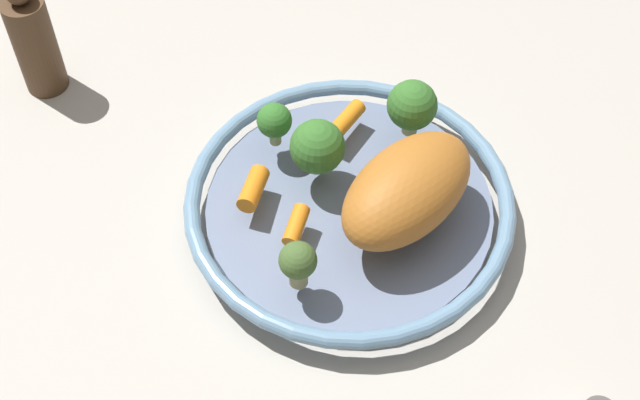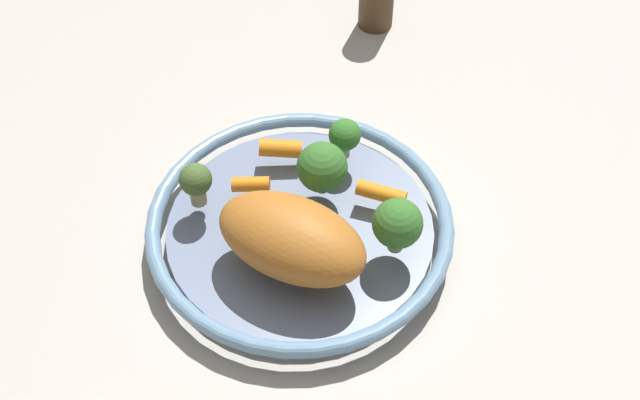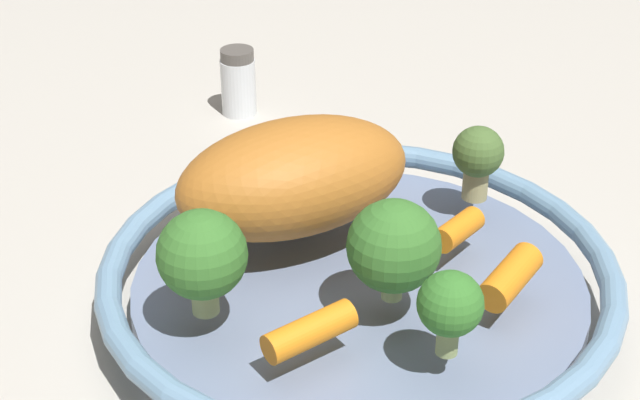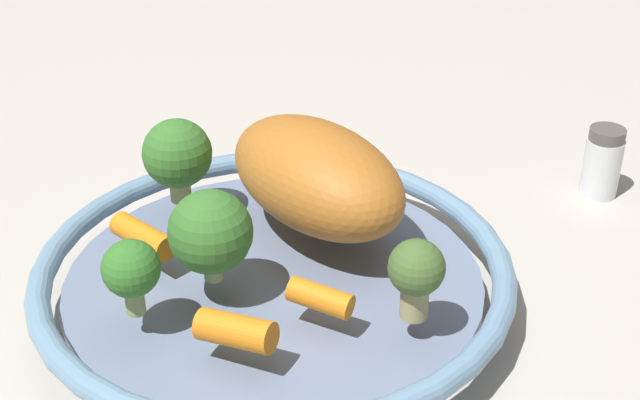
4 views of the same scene
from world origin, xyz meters
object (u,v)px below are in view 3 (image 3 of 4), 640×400
object	(u,v)px
serving_bowl	(359,281)
baby_carrot_center	(310,331)
broccoli_floret_large	(202,256)
salt_shaker	(238,82)
broccoli_floret_mid	(478,156)
baby_carrot_left	(510,277)
broccoli_floret_edge	(450,306)
baby_carrot_back	(458,229)
broccoli_floret_small	(394,246)
roast_chicken_piece	(294,177)

from	to	relation	value
serving_bowl	baby_carrot_center	size ratio (longest dim) A/B	6.12
broccoli_floret_large	salt_shaker	distance (m)	0.37
broccoli_floret_mid	baby_carrot_left	bearing A→B (deg)	32.68
baby_carrot_left	broccoli_floret_edge	distance (m)	0.08
serving_bowl	broccoli_floret_edge	distance (m)	0.12
baby_carrot_left	salt_shaker	distance (m)	0.39
baby_carrot_back	baby_carrot_left	xyz separation A→B (m)	(0.04, 0.05, 0.00)
serving_bowl	broccoli_floret_edge	xyz separation A→B (m)	(0.06, 0.09, 0.05)
serving_bowl	baby_carrot_back	bearing A→B (deg)	136.93
baby_carrot_back	salt_shaker	size ratio (longest dim) A/B	0.67
broccoli_floret_large	broccoli_floret_small	bearing A→B (deg)	127.05
serving_bowl	broccoli_floret_large	xyz separation A→B (m)	(0.10, -0.05, 0.06)
baby_carrot_left	broccoli_floret_mid	size ratio (longest dim) A/B	0.90
broccoli_floret_mid	salt_shaker	size ratio (longest dim) A/B	0.88
baby_carrot_back	broccoli_floret_mid	distance (m)	0.07
broccoli_floret_small	broccoli_floret_large	bearing A→B (deg)	-52.95
broccoli_floret_edge	salt_shaker	xyz separation A→B (m)	(-0.28, -0.33, -0.04)
baby_carrot_back	broccoli_floret_small	distance (m)	0.09
broccoli_floret_mid	baby_carrot_center	bearing A→B (deg)	-5.20
roast_chicken_piece	broccoli_floret_edge	xyz separation A→B (m)	(0.07, 0.15, -0.01)
salt_shaker	broccoli_floret_small	bearing A→B (deg)	48.75
baby_carrot_center	baby_carrot_left	size ratio (longest dim) A/B	1.13
baby_carrot_center	broccoli_floret_mid	size ratio (longest dim) A/B	1.01
baby_carrot_center	broccoli_floret_edge	xyz separation A→B (m)	(-0.03, 0.07, 0.02)
broccoli_floret_edge	salt_shaker	world-z (taller)	broccoli_floret_edge
broccoli_floret_edge	broccoli_floret_large	xyz separation A→B (m)	(0.04, -0.14, 0.01)
baby_carrot_center	broccoli_floret_mid	xyz separation A→B (m)	(-0.20, 0.02, 0.02)
serving_bowl	broccoli_floret_small	xyz separation A→B (m)	(0.03, 0.04, 0.06)
serving_bowl	roast_chicken_piece	xyz separation A→B (m)	(-0.01, -0.06, 0.06)
roast_chicken_piece	broccoli_floret_large	distance (m)	0.11
broccoli_floret_small	serving_bowl	bearing A→B (deg)	-127.75
baby_carrot_center	baby_carrot_left	distance (m)	0.13
baby_carrot_center	serving_bowl	bearing A→B (deg)	-169.67
broccoli_floret_edge	broccoli_floret_mid	world-z (taller)	broccoli_floret_mid
broccoli_floret_small	broccoli_floret_large	distance (m)	0.11
baby_carrot_center	salt_shaker	xyz separation A→B (m)	(-0.31, -0.26, -0.02)
serving_bowl	baby_carrot_back	xyz separation A→B (m)	(-0.05, 0.05, 0.03)
salt_shaker	broccoli_floret_large	bearing A→B (deg)	31.01
roast_chicken_piece	baby_carrot_left	bearing A→B (deg)	89.86
broccoli_floret_small	broccoli_floret_large	world-z (taller)	broccoli_floret_large
serving_bowl	baby_carrot_center	xyz separation A→B (m)	(0.09, 0.02, 0.03)
roast_chicken_piece	broccoli_floret_mid	bearing A→B (deg)	136.07
roast_chicken_piece	broccoli_floret_edge	world-z (taller)	roast_chicken_piece
roast_chicken_piece	baby_carrot_back	bearing A→B (deg)	109.62
baby_carrot_back	broccoli_floret_small	world-z (taller)	broccoli_floret_small
roast_chicken_piece	broccoli_floret_small	size ratio (longest dim) A/B	2.49
roast_chicken_piece	broccoli_floret_large	size ratio (longest dim) A/B	2.43
broccoli_floret_edge	broccoli_floret_mid	bearing A→B (deg)	-162.93
broccoli_floret_mid	broccoli_floret_large	distance (m)	0.23
broccoli_floret_small	salt_shaker	world-z (taller)	broccoli_floret_small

